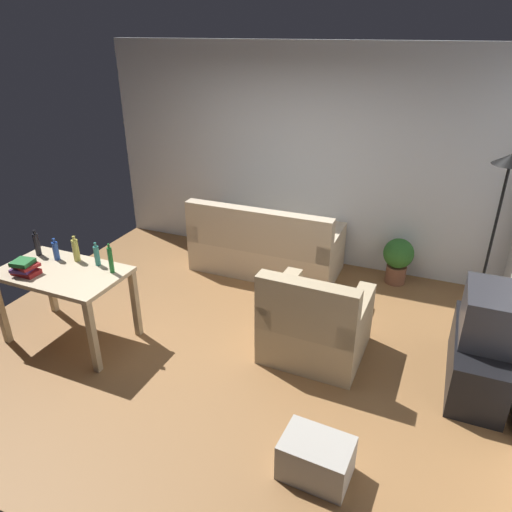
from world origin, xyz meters
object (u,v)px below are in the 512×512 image
object	(u,v)px
bottle_green	(111,260)
book_stack	(24,267)
desk	(64,281)
tv	(489,315)
bottle_dark	(37,244)
bottle_tall	(97,255)
armchair	(314,326)
tv_stand	(477,360)
bottle_squat	(76,250)
couch	(265,248)
storage_box	(316,458)
torchiere_lamp	(502,196)
bottle_blue	(56,250)
potted_plant	(398,258)

from	to	relation	value
bottle_green	book_stack	distance (m)	0.80
desk	bottle_green	distance (m)	0.55
tv	bottle_dark	bearing A→B (deg)	98.59
bottle_tall	bottle_green	world-z (taller)	bottle_green
armchair	tv_stand	bearing A→B (deg)	-172.08
tv	desk	size ratio (longest dim) A/B	0.49
bottle_squat	bottle_green	distance (m)	0.48
couch	armchair	xyz separation A→B (m)	(1.05, -1.44, 0.01)
couch	bottle_tall	bearing A→B (deg)	61.82
storage_box	book_stack	bearing A→B (deg)	171.00
couch	bottle_squat	world-z (taller)	bottle_squat
bottle_dark	couch	bearing A→B (deg)	48.39
tv_stand	bottle_green	xyz separation A→B (m)	(-3.25, -0.66, 0.65)
tv_stand	torchiere_lamp	xyz separation A→B (m)	(0.00, 0.98, 1.17)
book_stack	bottle_dark	bearing A→B (deg)	118.52
tv_stand	desk	size ratio (longest dim) A/B	0.91
bottle_dark	armchair	bearing A→B (deg)	9.83
bottle_blue	potted_plant	bearing A→B (deg)	36.27
bottle_dark	book_stack	xyz separation A→B (m)	(0.19, -0.36, -0.05)
storage_box	potted_plant	bearing A→B (deg)	87.33
potted_plant	bottle_dark	size ratio (longest dim) A/B	2.11
storage_box	bottle_blue	bearing A→B (deg)	164.30
tv_stand	potted_plant	bearing A→B (deg)	28.94
tv	potted_plant	size ratio (longest dim) A/B	1.05
bottle_green	torchiere_lamp	bearing A→B (deg)	26.69
tv	bottle_blue	bearing A→B (deg)	99.25
bottle_tall	book_stack	xyz separation A→B (m)	(-0.50, -0.40, -0.03)
armchair	bottle_dark	distance (m)	2.85
bottle_dark	bottle_blue	distance (m)	0.25
desk	bottle_green	bearing A→B (deg)	19.82
armchair	bottle_squat	xyz separation A→B (m)	(-2.31, -0.43, 0.55)
armchair	couch	bearing A→B (deg)	-51.95
armchair	bottle_tall	world-z (taller)	bottle_tall
desk	book_stack	size ratio (longest dim) A/B	4.60
couch	bottle_squat	xyz separation A→B (m)	(-1.25, -1.87, 0.57)
potted_plant	storage_box	distance (m)	3.06
bottle_blue	bottle_squat	distance (m)	0.21
tv	torchiere_lamp	bearing A→B (deg)	0.21
tv	storage_box	world-z (taller)	tv
storage_box	book_stack	size ratio (longest dim) A/B	1.82
desk	bottle_blue	world-z (taller)	bottle_blue
torchiere_lamp	book_stack	size ratio (longest dim) A/B	6.87
tv	bottle_squat	world-z (taller)	bottle_squat
bottle_blue	bottle_dark	bearing A→B (deg)	177.70
couch	bottle_green	size ratio (longest dim) A/B	6.28
torchiere_lamp	bottle_blue	xyz separation A→B (m)	(-3.93, -1.62, -0.56)
bottle_squat	bottle_tall	distance (m)	0.25
bottle_green	book_stack	bearing A→B (deg)	-155.40
tv	armchair	size ratio (longest dim) A/B	0.65
bottle_green	tv_stand	bearing A→B (deg)	11.42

